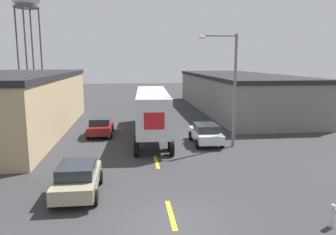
# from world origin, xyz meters

# --- Properties ---
(ground_plane) EXTENTS (160.00, 160.00, 0.00)m
(ground_plane) POSITION_xyz_m (0.00, 0.00, 0.00)
(ground_plane) COLOR #333335
(road_centerline) EXTENTS (0.20, 16.68, 0.01)m
(road_centerline) POSITION_xyz_m (0.00, 7.83, 0.00)
(road_centerline) COLOR yellow
(road_centerline) RESTS_ON ground_plane
(warehouse_right) EXTENTS (9.50, 27.71, 4.52)m
(warehouse_right) POSITION_xyz_m (11.79, 28.33, 2.26)
(warehouse_right) COLOR slate
(warehouse_right) RESTS_ON ground_plane
(semi_truck) EXTENTS (3.20, 14.25, 3.80)m
(semi_truck) POSITION_xyz_m (0.23, 15.39, 2.31)
(semi_truck) COLOR navy
(semi_truck) RESTS_ON ground_plane
(parked_car_left_far) EXTENTS (2.03, 4.11, 1.51)m
(parked_car_left_far) POSITION_xyz_m (-4.03, 15.69, 0.79)
(parked_car_left_far) COLOR maroon
(parked_car_left_far) RESTS_ON ground_plane
(parked_car_left_near) EXTENTS (2.03, 4.11, 1.51)m
(parked_car_left_near) POSITION_xyz_m (-4.03, 3.30, 0.79)
(parked_car_left_near) COLOR tan
(parked_car_left_near) RESTS_ON ground_plane
(parked_car_right_mid) EXTENTS (2.03, 4.11, 1.51)m
(parked_car_right_mid) POSITION_xyz_m (4.03, 11.91, 0.79)
(parked_car_right_mid) COLOR silver
(parked_car_right_mid) RESTS_ON ground_plane
(street_lamp) EXTENTS (2.82, 0.32, 7.98)m
(street_lamp) POSITION_xyz_m (5.47, 10.89, 4.66)
(street_lamp) COLOR slate
(street_lamp) RESTS_ON ground_plane
(fire_hydrant) EXTENTS (0.22, 0.22, 0.90)m
(fire_hydrant) POSITION_xyz_m (5.86, -0.88, 0.45)
(fire_hydrant) COLOR silver
(fire_hydrant) RESTS_ON ground_plane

